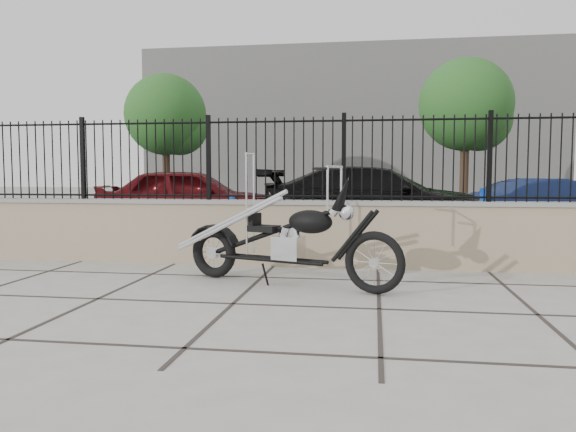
% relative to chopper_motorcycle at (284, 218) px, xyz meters
% --- Properties ---
extents(ground_plane, '(90.00, 90.00, 0.00)m').
position_rel_chopper_motorcycle_xyz_m(ground_plane, '(-0.37, -1.06, -0.82)').
color(ground_plane, '#99968E').
rests_on(ground_plane, ground).
extents(parking_lot, '(30.00, 30.00, 0.00)m').
position_rel_chopper_motorcycle_xyz_m(parking_lot, '(-0.37, 11.44, -0.82)').
color(parking_lot, black).
rests_on(parking_lot, ground).
extents(retaining_wall, '(14.00, 0.36, 0.96)m').
position_rel_chopper_motorcycle_xyz_m(retaining_wall, '(-0.37, 1.44, -0.34)').
color(retaining_wall, gray).
rests_on(retaining_wall, ground_plane).
extents(iron_fence, '(14.00, 0.08, 1.20)m').
position_rel_chopper_motorcycle_xyz_m(iron_fence, '(-0.37, 1.44, 0.74)').
color(iron_fence, black).
rests_on(iron_fence, retaining_wall).
extents(background_building, '(22.00, 6.00, 8.00)m').
position_rel_chopper_motorcycle_xyz_m(background_building, '(-0.37, 25.44, 3.18)').
color(background_building, beige).
rests_on(background_building, ground_plane).
extents(chopper_motorcycle, '(2.73, 1.35, 1.63)m').
position_rel_chopper_motorcycle_xyz_m(chopper_motorcycle, '(0.00, 0.00, 0.00)').
color(chopper_motorcycle, black).
rests_on(chopper_motorcycle, ground_plane).
extents(car_red, '(4.60, 2.39, 1.50)m').
position_rel_chopper_motorcycle_xyz_m(car_red, '(-3.25, 6.21, -0.07)').
color(car_red, '#510B0E').
rests_on(car_red, parking_lot).
extents(car_black, '(5.18, 2.12, 1.50)m').
position_rel_chopper_motorcycle_xyz_m(car_black, '(1.14, 6.04, -0.07)').
color(car_black, black).
rests_on(car_black, parking_lot).
extents(car_blue, '(3.97, 2.35, 1.24)m').
position_rel_chopper_motorcycle_xyz_m(car_blue, '(5.05, 6.70, -0.20)').
color(car_blue, '#101B3D').
rests_on(car_blue, parking_lot).
extents(bollard_a, '(0.11, 0.11, 0.91)m').
position_rel_chopper_motorcycle_xyz_m(bollard_a, '(-1.59, 3.65, -0.36)').
color(bollard_a, '#0E34D6').
rests_on(bollard_a, ground_plane).
extents(bollard_b, '(0.14, 0.14, 1.09)m').
position_rel_chopper_motorcycle_xyz_m(bollard_b, '(3.01, 3.87, -0.27)').
color(bollard_b, '#0D32D1').
rests_on(bollard_b, ground_plane).
extents(tree_left, '(3.25, 3.25, 5.49)m').
position_rel_chopper_motorcycle_xyz_m(tree_left, '(-7.27, 15.10, 3.02)').
color(tree_left, '#382619').
rests_on(tree_left, ground_plane).
extents(tree_right, '(3.39, 3.39, 5.73)m').
position_rel_chopper_motorcycle_xyz_m(tree_right, '(4.33, 14.89, 3.19)').
color(tree_right, '#382619').
rests_on(tree_right, ground_plane).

